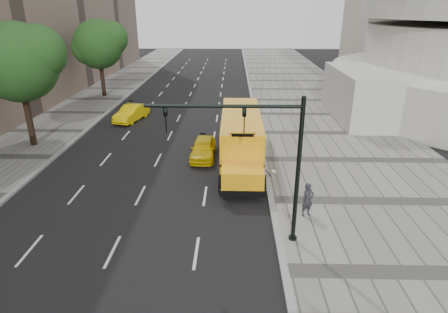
{
  "coord_description": "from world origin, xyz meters",
  "views": [
    {
      "loc": [
        3.98,
        -22.85,
        9.5
      ],
      "look_at": [
        3.5,
        -4.0,
        1.9
      ],
      "focal_mm": 30.0,
      "sensor_mm": 36.0,
      "label": 1
    }
  ],
  "objects_px": {
    "tree_c": "(99,44)",
    "taxi_near": "(203,148)",
    "pedestrian": "(308,200)",
    "tree_b": "(19,62)",
    "school_bus": "(241,133)",
    "traffic_signal": "(264,154)",
    "taxi_far": "(131,113)"
  },
  "relations": [
    {
      "from": "tree_b",
      "to": "taxi_far",
      "type": "height_order",
      "value": "tree_b"
    },
    {
      "from": "traffic_signal",
      "to": "school_bus",
      "type": "bearing_deg",
      "value": 94.16
    },
    {
      "from": "taxi_far",
      "to": "school_bus",
      "type": "bearing_deg",
      "value": -26.99
    },
    {
      "from": "tree_c",
      "to": "pedestrian",
      "type": "xyz_separation_m",
      "value": [
        17.94,
        -25.41,
        -4.77
      ]
    },
    {
      "from": "tree_b",
      "to": "traffic_signal",
      "type": "distance_m",
      "value": 19.45
    },
    {
      "from": "tree_b",
      "to": "school_bus",
      "type": "relative_size",
      "value": 0.75
    },
    {
      "from": "school_bus",
      "to": "pedestrian",
      "type": "xyz_separation_m",
      "value": [
        3.04,
        -7.53,
        -0.78
      ]
    },
    {
      "from": "taxi_near",
      "to": "pedestrian",
      "type": "distance_m",
      "value": 9.42
    },
    {
      "from": "taxi_near",
      "to": "taxi_far",
      "type": "relative_size",
      "value": 0.93
    },
    {
      "from": "tree_c",
      "to": "pedestrian",
      "type": "height_order",
      "value": "tree_c"
    },
    {
      "from": "tree_b",
      "to": "pedestrian",
      "type": "relative_size",
      "value": 5.16
    },
    {
      "from": "tree_b",
      "to": "traffic_signal",
      "type": "height_order",
      "value": "tree_b"
    },
    {
      "from": "school_bus",
      "to": "taxi_near",
      "type": "height_order",
      "value": "school_bus"
    },
    {
      "from": "taxi_near",
      "to": "tree_b",
      "type": "bearing_deg",
      "value": 172.61
    },
    {
      "from": "pedestrian",
      "to": "tree_b",
      "type": "bearing_deg",
      "value": 129.34
    },
    {
      "from": "taxi_near",
      "to": "taxi_far",
      "type": "height_order",
      "value": "taxi_far"
    },
    {
      "from": "tree_b",
      "to": "traffic_signal",
      "type": "bearing_deg",
      "value": -36.33
    },
    {
      "from": "taxi_far",
      "to": "pedestrian",
      "type": "bearing_deg",
      "value": -36.87
    },
    {
      "from": "tree_c",
      "to": "taxi_near",
      "type": "relative_size",
      "value": 2.12
    },
    {
      "from": "school_bus",
      "to": "traffic_signal",
      "type": "relative_size",
      "value": 1.81
    },
    {
      "from": "traffic_signal",
      "to": "pedestrian",
      "type": "bearing_deg",
      "value": 40.15
    },
    {
      "from": "pedestrian",
      "to": "traffic_signal",
      "type": "relative_size",
      "value": 0.26
    },
    {
      "from": "taxi_near",
      "to": "traffic_signal",
      "type": "distance_m",
      "value": 10.67
    },
    {
      "from": "tree_b",
      "to": "taxi_near",
      "type": "distance_m",
      "value": 13.64
    },
    {
      "from": "taxi_near",
      "to": "taxi_far",
      "type": "bearing_deg",
      "value": 130.49
    },
    {
      "from": "taxi_near",
      "to": "traffic_signal",
      "type": "relative_size",
      "value": 0.61
    },
    {
      "from": "tree_b",
      "to": "taxi_far",
      "type": "bearing_deg",
      "value": 51.57
    },
    {
      "from": "school_bus",
      "to": "taxi_near",
      "type": "relative_size",
      "value": 2.95
    },
    {
      "from": "tree_c",
      "to": "pedestrian",
      "type": "distance_m",
      "value": 31.47
    },
    {
      "from": "taxi_near",
      "to": "taxi_far",
      "type": "distance_m",
      "value": 11.13
    },
    {
      "from": "taxi_near",
      "to": "traffic_signal",
      "type": "bearing_deg",
      "value": -70.37
    },
    {
      "from": "school_bus",
      "to": "pedestrian",
      "type": "height_order",
      "value": "school_bus"
    }
  ]
}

